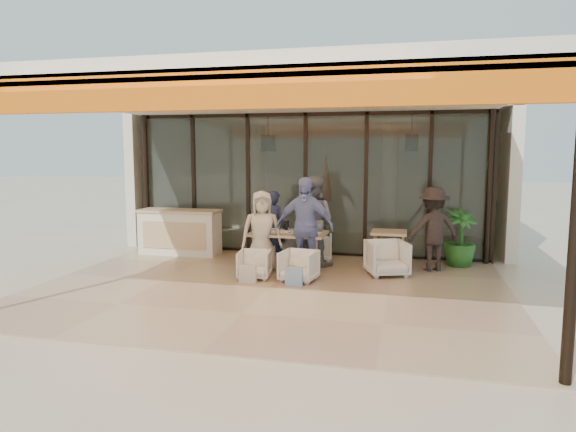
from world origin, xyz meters
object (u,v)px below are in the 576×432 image
Objects in this scene: host_counter at (180,232)px; chair_near_left at (254,263)px; standing_woman at (433,229)px; potted_palm at (460,238)px; diner_periwinkle at (304,227)px; side_table at (389,236)px; diner_cream at (262,232)px; side_chair at (387,257)px; diner_grey at (313,221)px; chair_near_right at (299,264)px; chair_far_right at (317,246)px; diner_navy at (274,227)px; chair_far_left at (280,243)px; dining_table at (288,235)px.

host_counter is 2.89m from chair_near_left.
standing_woman is 0.82m from potted_palm.
diner_periwinkle is 1.89m from side_table.
diner_cream is 2.15× the size of side_chair.
chair_near_left is 1.75m from diner_grey.
chair_near_right is 0.85× the size of side_chair.
side_chair reaches higher than chair_far_right.
chair_near_right is 1.09m from diner_cream.
chair_near_left is at bearing -36.95° from host_counter.
chair_near_right is at bearing -50.20° from diner_cream.
chair_far_right is 0.41× the size of diner_navy.
potted_palm reaches higher than chair_far_left.
diner_cream is 0.85m from diner_periwinkle.
diner_navy is at bearing -8.20° from host_counter.
side_table is (2.37, 0.16, -0.13)m from diner_navy.
dining_table reaches higher than side_table.
chair_far_left is 0.37× the size of diner_periwinkle.
diner_grey reaches higher than side_chair.
diner_grey is (-0.00, 1.40, 0.61)m from chair_near_right.
diner_cream reaches higher than dining_table.
diner_grey is at bearing 51.98° from chair_near_left.
host_counter is at bearing -5.65° from chair_far_right.
diner_grey reaches higher than host_counter.
dining_table is 3.50m from potted_palm.
diner_periwinkle is (0.84, -0.90, 0.17)m from diner_navy.
potted_palm is at bearing 1.46° from diner_cream.
host_counter is 1.57× the size of potted_palm.
chair_near_right is (0.84, 0.00, 0.02)m from chair_near_left.
diner_grey is (0.84, 0.00, 0.16)m from diner_navy.
chair_near_left is at bearing 98.04° from chair_far_left.
diner_periwinkle is at bearing 171.32° from side_chair.
standing_woman reaches higher than chair_near_left.
dining_table is at bearing -162.78° from side_table.
chair_near_right is 0.34× the size of diner_grey.
chair_far_left is at bearing 122.50° from chair_near_right.
diner_periwinkle is at bearing 151.57° from diner_navy.
diner_grey is 0.90m from diner_periwinkle.
side_chair is at bearing -141.18° from potted_palm.
standing_woman is at bearing 21.99° from diner_periwinkle.
diner_grey reaches higher than chair_near_right.
diner_navy reaches higher than chair_far_left.
dining_table is 0.62m from diner_cream.
standing_woman reaches higher than side_table.
diner_grey is 1.11× the size of standing_woman.
diner_cream is at bearing -132.06° from dining_table.
diner_periwinkle reaches higher than diner_grey.
diner_periwinkle reaches higher than standing_woman.
host_counter reaches higher than chair_far_left.
diner_periwinkle is at bearing -46.80° from dining_table.
chair_near_left is at bearing -146.59° from side_table.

